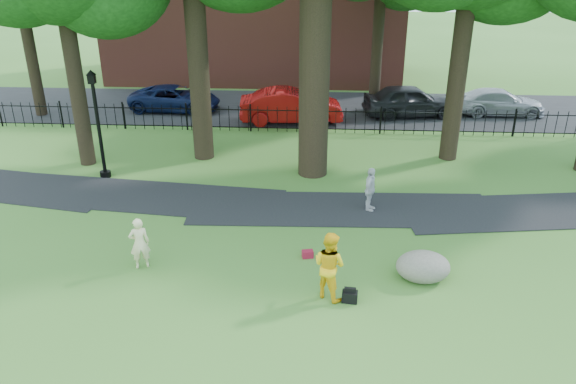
# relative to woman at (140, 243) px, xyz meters

# --- Properties ---
(ground) EXTENTS (120.00, 120.00, 0.00)m
(ground) POSITION_rel_woman_xyz_m (4.52, 0.04, -0.74)
(ground) COLOR #386523
(ground) RESTS_ON ground
(footpath) EXTENTS (36.07, 3.85, 0.03)m
(footpath) POSITION_rel_woman_xyz_m (5.52, 3.94, -0.74)
(footpath) COLOR black
(footpath) RESTS_ON ground
(street) EXTENTS (80.00, 7.00, 0.02)m
(street) POSITION_rel_woman_xyz_m (4.52, 16.04, -0.74)
(street) COLOR black
(street) RESTS_ON ground
(iron_fence) EXTENTS (44.00, 0.04, 1.20)m
(iron_fence) POSITION_rel_woman_xyz_m (4.52, 12.04, -0.14)
(iron_fence) COLOR black
(iron_fence) RESTS_ON ground
(woman) EXTENTS (0.64, 0.54, 1.49)m
(woman) POSITION_rel_woman_xyz_m (0.00, 0.00, 0.00)
(woman) COLOR beige
(woman) RESTS_ON ground
(man) EXTENTS (1.11, 1.07, 1.79)m
(man) POSITION_rel_woman_xyz_m (5.10, -1.06, 0.15)
(man) COLOR yellow
(man) RESTS_ON ground
(pedestrian) EXTENTS (0.65, 0.95, 1.50)m
(pedestrian) POSITION_rel_woman_xyz_m (6.46, 3.93, 0.01)
(pedestrian) COLOR silver
(pedestrian) RESTS_ON ground
(boulder) EXTENTS (1.56, 1.26, 0.83)m
(boulder) POSITION_rel_woman_xyz_m (7.58, -0.10, -0.33)
(boulder) COLOR gray
(boulder) RESTS_ON ground
(lamppost) EXTENTS (0.40, 0.40, 4.05)m
(lamppost) POSITION_rel_woman_xyz_m (-3.29, 6.20, 1.24)
(lamppost) COLOR black
(lamppost) RESTS_ON ground
(backpack) EXTENTS (0.41, 0.28, 0.29)m
(backpack) POSITION_rel_woman_xyz_m (5.62, -1.27, -0.60)
(backpack) COLOR black
(backpack) RESTS_ON ground
(red_bag) EXTENTS (0.35, 0.26, 0.21)m
(red_bag) POSITION_rel_woman_xyz_m (4.52, 0.78, -0.64)
(red_bag) COLOR maroon
(red_bag) RESTS_ON ground
(red_sedan) EXTENTS (5.08, 2.18, 1.63)m
(red_sedan) POSITION_rel_woman_xyz_m (3.32, 13.55, 0.07)
(red_sedan) COLOR maroon
(red_sedan) RESTS_ON ground
(navy_van) EXTENTS (4.78, 2.44, 1.29)m
(navy_van) POSITION_rel_woman_xyz_m (-2.83, 15.21, -0.10)
(navy_van) COLOR #0B1437
(navy_van) RESTS_ON ground
(grey_car) EXTENTS (4.91, 2.56, 1.59)m
(grey_car) POSITION_rel_woman_xyz_m (9.24, 14.98, 0.05)
(grey_car) COLOR black
(grey_car) RESTS_ON ground
(silver_car) EXTENTS (4.46, 1.85, 1.29)m
(silver_car) POSITION_rel_woman_xyz_m (13.83, 15.54, -0.10)
(silver_car) COLOR #9A9BA2
(silver_car) RESTS_ON ground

